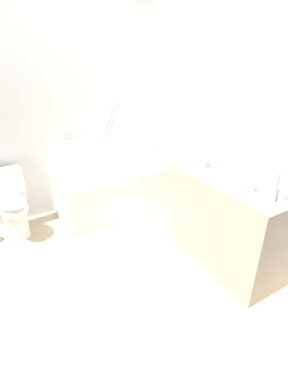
# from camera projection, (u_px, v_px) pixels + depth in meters

# --- Properties ---
(ground_plane) EXTENTS (3.79, 3.79, 0.00)m
(ground_plane) POSITION_uv_depth(u_px,v_px,m) (104.00, 274.00, 2.72)
(ground_plane) COLOR tan
(wall_back_tiled) EXTENTS (3.19, 0.10, 2.41)m
(wall_back_tiled) POSITION_uv_depth(u_px,v_px,m) (45.00, 113.00, 3.26)
(wall_back_tiled) COLOR silver
(wall_back_tiled) RESTS_ON ground_plane
(wall_right_mirror) EXTENTS (0.10, 3.15, 2.41)m
(wall_right_mirror) POSITION_uv_depth(u_px,v_px,m) (235.00, 124.00, 2.82)
(wall_right_mirror) COLOR silver
(wall_right_mirror) RESTS_ON ground_plane
(bathtub) EXTENTS (1.43, 0.69, 1.25)m
(bathtub) POSITION_uv_depth(u_px,v_px,m) (116.00, 188.00, 3.66)
(bathtub) COLOR white
(bathtub) RESTS_ON ground_plane
(toilet) EXTENTS (0.38, 0.54, 0.73)m
(toilet) POSITION_uv_depth(u_px,v_px,m) (11.00, 205.00, 3.11)
(toilet) COLOR white
(toilet) RESTS_ON ground_plane
(vanity_counter) EXTENTS (0.56, 1.15, 0.86)m
(vanity_counter) POSITION_uv_depth(u_px,v_px,m) (228.00, 221.00, 2.74)
(vanity_counter) COLOR tan
(vanity_counter) RESTS_ON ground_plane
(sink_basin) EXTENTS (0.33, 0.33, 0.07)m
(sink_basin) POSITION_uv_depth(u_px,v_px,m) (232.00, 176.00, 2.50)
(sink_basin) COLOR white
(sink_basin) RESTS_ON vanity_counter
(sink_faucet) EXTENTS (0.11, 0.15, 0.06)m
(sink_faucet) POSITION_uv_depth(u_px,v_px,m) (248.00, 172.00, 2.59)
(sink_faucet) COLOR silver
(sink_faucet) RESTS_ON vanity_counter
(water_bottle_0) EXTENTS (0.07, 0.07, 0.24)m
(water_bottle_0) POSITION_uv_depth(u_px,v_px,m) (204.00, 156.00, 2.72)
(water_bottle_0) COLOR silver
(water_bottle_0) RESTS_ON vanity_counter
(water_bottle_1) EXTENTS (0.06, 0.06, 0.26)m
(water_bottle_1) POSITION_uv_depth(u_px,v_px,m) (274.00, 186.00, 2.13)
(water_bottle_1) COLOR silver
(water_bottle_1) RESTS_ON vanity_counter
(water_bottle_2) EXTENTS (0.06, 0.06, 0.22)m
(water_bottle_2) POSITION_uv_depth(u_px,v_px,m) (268.00, 184.00, 2.21)
(water_bottle_2) COLOR silver
(water_bottle_2) RESTS_ON vanity_counter
(water_bottle_3) EXTENTS (0.07, 0.07, 0.19)m
(water_bottle_3) POSITION_uv_depth(u_px,v_px,m) (215.00, 162.00, 2.65)
(water_bottle_3) COLOR silver
(water_bottle_3) RESTS_ON vanity_counter
(water_bottle_4) EXTENTS (0.06, 0.06, 0.19)m
(water_bottle_4) POSITION_uv_depth(u_px,v_px,m) (214.00, 159.00, 2.72)
(water_bottle_4) COLOR silver
(water_bottle_4) RESTS_ON vanity_counter
(water_bottle_5) EXTENTS (0.07, 0.07, 0.19)m
(water_bottle_5) POSITION_uv_depth(u_px,v_px,m) (201.00, 155.00, 2.80)
(water_bottle_5) COLOR silver
(water_bottle_5) RESTS_ON vanity_counter
(drinking_glass_0) EXTENTS (0.07, 0.07, 0.09)m
(drinking_glass_0) POSITION_uv_depth(u_px,v_px,m) (282.00, 195.00, 2.18)
(drinking_glass_0) COLOR white
(drinking_glass_0) RESTS_ON vanity_counter
(drinking_glass_1) EXTENTS (0.08, 0.08, 0.09)m
(drinking_glass_1) POSITION_uv_depth(u_px,v_px,m) (249.00, 186.00, 2.31)
(drinking_glass_1) COLOR white
(drinking_glass_1) RESTS_ON vanity_counter
(drinking_glass_2) EXTENTS (0.06, 0.06, 0.10)m
(drinking_glass_2) POSITION_uv_depth(u_px,v_px,m) (261.00, 184.00, 2.32)
(drinking_glass_2) COLOR white
(drinking_glass_2) RESTS_ON vanity_counter
(bath_mat) EXTENTS (0.70, 0.39, 0.01)m
(bath_mat) POSITION_uv_depth(u_px,v_px,m) (140.00, 229.00, 3.35)
(bath_mat) COLOR white
(bath_mat) RESTS_ON ground_plane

